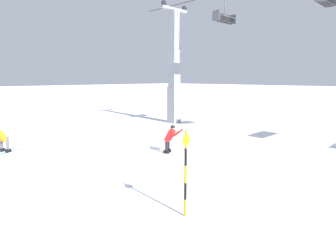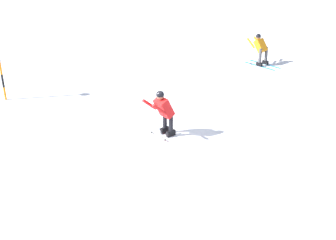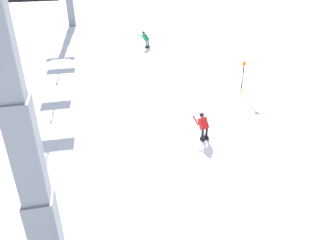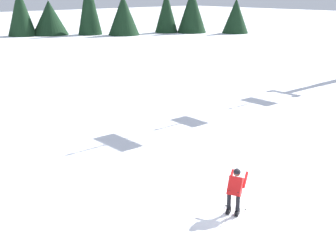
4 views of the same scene
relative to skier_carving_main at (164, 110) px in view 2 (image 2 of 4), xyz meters
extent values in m
plane|color=white|center=(0.59, 0.06, -0.82)|extent=(260.00, 260.00, 0.00)
cube|color=white|center=(-0.19, 0.07, -0.81)|extent=(1.59, 0.77, 0.01)
cube|color=black|center=(-0.19, 0.07, -0.72)|extent=(0.30, 0.21, 0.16)
cylinder|color=black|center=(-0.19, 0.07, -0.32)|extent=(0.13, 0.13, 0.64)
cube|color=white|center=(-0.08, -0.19, -0.81)|extent=(1.59, 0.77, 0.01)
cube|color=black|center=(-0.08, -0.19, -0.72)|extent=(0.30, 0.21, 0.16)
cylinder|color=black|center=(-0.08, -0.19, -0.32)|extent=(0.13, 0.13, 0.64)
cube|color=red|center=(-0.01, 0.00, 0.08)|extent=(0.63, 0.59, 0.64)
sphere|color=#997051|center=(0.12, 0.05, 0.47)|extent=(0.21, 0.21, 0.21)
sphere|color=black|center=(0.12, 0.05, 0.51)|extent=(0.23, 0.23, 0.23)
cylinder|color=red|center=(0.21, 0.35, 0.19)|extent=(0.47, 0.27, 0.42)
cylinder|color=gray|center=(0.22, 0.40, -0.39)|extent=(0.39, 0.31, 1.09)
cylinder|color=black|center=(0.05, 0.37, -0.77)|extent=(0.07, 0.07, 0.01)
cylinder|color=red|center=(0.40, -0.07, 0.19)|extent=(0.47, 0.27, 0.42)
cylinder|color=gray|center=(0.45, -0.10, -0.39)|extent=(0.47, 0.10, 1.09)
cylinder|color=black|center=(0.31, -0.21, -0.77)|extent=(0.07, 0.07, 0.01)
cylinder|color=orange|center=(4.77, -4.21, -0.58)|extent=(0.07, 0.07, 0.47)
cylinder|color=black|center=(4.77, -4.21, -0.11)|extent=(0.07, 0.07, 0.47)
cylinder|color=orange|center=(4.77, -4.21, 0.36)|extent=(0.07, 0.07, 0.47)
cube|color=#198CCC|center=(-5.78, -5.65, -0.81)|extent=(0.81, 1.54, 0.01)
cube|color=black|center=(-5.78, -5.65, -0.72)|extent=(0.22, 0.30, 0.16)
cylinder|color=#4C4C51|center=(-5.78, -5.65, -0.33)|extent=(0.13, 0.13, 0.63)
cube|color=#198CCC|center=(-6.16, -5.83, -0.81)|extent=(0.81, 1.54, 0.01)
cube|color=black|center=(-6.16, -5.83, -0.72)|extent=(0.22, 0.30, 0.16)
cylinder|color=#4C4C51|center=(-6.16, -5.83, -0.33)|extent=(0.13, 0.13, 0.63)
cube|color=orange|center=(-5.89, -5.90, 0.04)|extent=(0.62, 0.68, 0.62)
sphere|color=#997051|center=(-5.82, -6.06, 0.39)|extent=(0.21, 0.21, 0.21)
sphere|color=black|center=(-5.82, -6.06, 0.43)|extent=(0.22, 0.22, 0.22)
cylinder|color=orange|center=(-5.52, -6.14, 0.12)|extent=(0.28, 0.46, 0.41)
cylinder|color=gray|center=(-5.47, -6.14, -0.42)|extent=(0.34, 0.40, 1.06)
cylinder|color=black|center=(-5.50, -5.97, -0.77)|extent=(0.07, 0.07, 0.01)
cylinder|color=orange|center=(-5.94, -6.34, 0.12)|extent=(0.28, 0.46, 0.41)
cylinder|color=gray|center=(-5.97, -6.38, -0.42)|extent=(0.12, 0.49, 1.06)
cylinder|color=black|center=(-6.08, -6.25, -0.77)|extent=(0.07, 0.07, 0.01)
camera|label=1|loc=(9.48, -9.51, 2.86)|focal=29.95mm
camera|label=2|loc=(2.65, 10.71, 4.71)|focal=44.83mm
camera|label=3|loc=(-14.31, 5.09, 8.52)|focal=36.49mm
camera|label=4|loc=(-9.44, -7.24, 5.87)|focal=44.67mm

